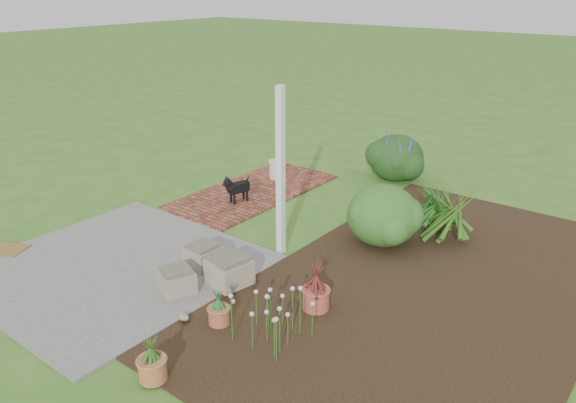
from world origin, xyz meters
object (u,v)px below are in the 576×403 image
Objects in this scene: stone_trough_near at (176,281)px; cream_ceramic_urn at (276,169)px; black_dog at (236,187)px; evergreen_shrub at (383,214)px.

stone_trough_near is 1.16× the size of cream_ceramic_urn.
black_dog reaches higher than cream_ceramic_urn.
black_dog is (-1.52, 2.78, 0.15)m from stone_trough_near.
stone_trough_near is 0.75× the size of black_dog.
black_dog is 1.50m from cream_ceramic_urn.
cream_ceramic_urn is 0.33× the size of evergreen_shrub.
cream_ceramic_urn is at bearing 157.67° from evergreen_shrub.
evergreen_shrub is (2.88, 0.17, 0.17)m from black_dog.
black_dog is at bearing 118.63° from stone_trough_near.
evergreen_shrub is (1.37, 2.96, 0.32)m from stone_trough_near.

